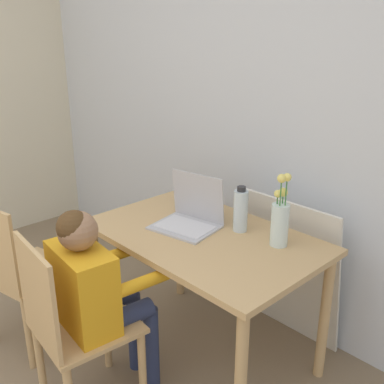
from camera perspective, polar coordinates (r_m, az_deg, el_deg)
The scene contains 9 objects.
wall_back at distance 2.50m, azimuth 10.42°, elevation 10.66°, with size 6.40×0.05×2.50m.
dining_table at distance 2.23m, azimuth 1.46°, elevation -7.45°, with size 1.13×0.72×0.70m.
chair_occupied at distance 2.06m, azimuth -15.05°, elevation -16.21°, with size 0.44×0.44×0.86m.
chair_spare at distance 2.54m, azimuth -21.15°, elevation -9.58°, with size 0.48×0.48×0.86m.
person_seated at distance 2.01m, azimuth -12.26°, elevation -11.58°, with size 0.39×0.45×0.97m.
laptop at distance 2.26m, azimuth -0.23°, elevation -2.85°, with size 0.35×0.31×0.26m.
flower_vase at distance 2.07m, azimuth 11.12°, elevation -3.42°, with size 0.08×0.08×0.35m.
water_bottle at distance 2.20m, azimuth 6.20°, elevation -2.31°, with size 0.07×0.07×0.23m.
cardboard_panel at distance 2.55m, azimuth 12.02°, elevation -9.41°, with size 0.62×0.13×0.82m.
Camera 1 is at (1.45, 0.23, 1.64)m, focal length 42.00 mm.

